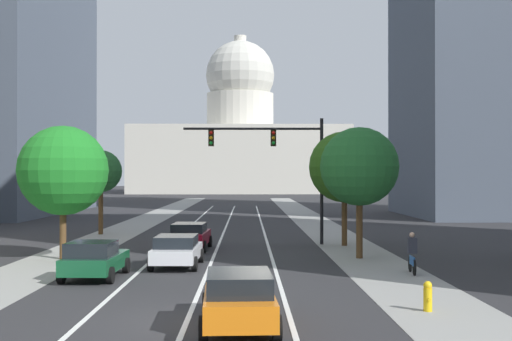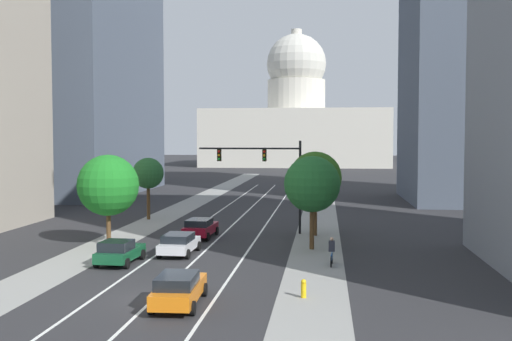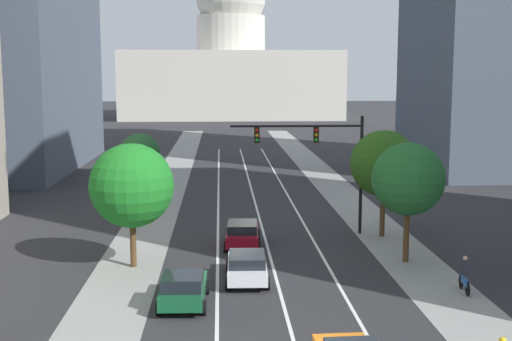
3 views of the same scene
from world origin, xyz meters
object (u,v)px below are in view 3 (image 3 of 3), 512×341
object	(u,v)px
car_white	(247,266)
street_tree_far_right	(408,179)
street_tree_near_right	(384,164)
traffic_signal_mast	(322,151)
car_green	(184,288)
street_tree_near_left	(132,186)
street_tree_mid_left	(140,154)
capitol_building	(231,68)
car_crimson	(242,233)
cyclist	(465,275)

from	to	relation	value
car_white	street_tree_far_right	bearing A→B (deg)	-69.69
street_tree_near_right	traffic_signal_mast	bearing A→B (deg)	168.15
car_white	traffic_signal_mast	world-z (taller)	traffic_signal_mast
car_white	car_green	bearing A→B (deg)	140.56
traffic_signal_mast	street_tree_near_left	bearing A→B (deg)	-148.08
car_white	street_tree_mid_left	bearing A→B (deg)	24.55
street_tree_near_right	street_tree_far_right	bearing A→B (deg)	-91.22
car_green	street_tree_mid_left	world-z (taller)	street_tree_mid_left
capitol_building	car_white	distance (m)	129.33
capitol_building	street_tree_near_right	world-z (taller)	capitol_building
car_crimson	capitol_building	bearing A→B (deg)	2.04
cyclist	street_tree_mid_left	world-z (taller)	street_tree_mid_left
street_tree_mid_left	street_tree_near_left	size ratio (longest dim) A/B	0.90
capitol_building	car_crimson	xyz separation A→B (m)	(-1.45, -122.13, -10.77)
car_crimson	street_tree_far_right	bearing A→B (deg)	-111.11
capitol_building	street_tree_near_right	size ratio (longest dim) A/B	7.49
traffic_signal_mast	street_tree_near_left	size ratio (longest dim) A/B	1.27
car_crimson	street_tree_mid_left	world-z (taller)	street_tree_mid_left
cyclist	street_tree_mid_left	bearing A→B (deg)	46.37
street_tree_far_right	capitol_building	bearing A→B (deg)	93.26
cyclist	street_tree_near_right	world-z (taller)	street_tree_near_right
capitol_building	traffic_signal_mast	distance (m)	119.53
street_tree_mid_left	car_white	bearing A→B (deg)	-66.97
car_crimson	street_tree_far_right	xyz separation A→B (m)	(8.62, -3.81, 3.71)
street_tree_far_right	traffic_signal_mast	bearing A→B (deg)	118.42
car_white	car_green	xyz separation A→B (m)	(-2.89, -3.33, 0.01)
car_green	cyclist	size ratio (longest dim) A/B	2.39
cyclist	street_tree_near_right	xyz separation A→B (m)	(-1.18, 11.04, 3.69)
street_tree_near_left	street_tree_mid_left	bearing A→B (deg)	94.90
capitol_building	car_crimson	bearing A→B (deg)	-90.68
street_tree_mid_left	street_tree_near_left	bearing A→B (deg)	-85.10
car_white	street_tree_far_right	world-z (taller)	street_tree_far_right
cyclist	street_tree_near_left	size ratio (longest dim) A/B	0.27
cyclist	street_tree_far_right	distance (m)	6.47
street_tree_near_right	street_tree_mid_left	bearing A→B (deg)	154.05
traffic_signal_mast	capitol_building	bearing A→B (deg)	91.72
street_tree_near_left	car_crimson	bearing A→B (deg)	34.15
cyclist	car_white	bearing A→B (deg)	81.41
street_tree_far_right	cyclist	bearing A→B (deg)	-75.91
car_white	car_crimson	size ratio (longest dim) A/B	0.98
capitol_building	car_green	world-z (taller)	capitol_building
traffic_signal_mast	car_white	bearing A→B (deg)	-117.78
street_tree_near_right	street_tree_mid_left	xyz separation A→B (m)	(-15.73, 7.65, -0.22)
capitol_building	street_tree_near_left	xyz separation A→B (m)	(-7.26, -126.07, -7.26)
car_white	car_crimson	xyz separation A→B (m)	(-0.00, 6.74, 0.03)
capitol_building	traffic_signal_mast	size ratio (longest dim) A/B	6.01
capitol_building	street_tree_near_left	bearing A→B (deg)	-93.30
car_green	car_crimson	world-z (taller)	car_green
traffic_signal_mast	cyclist	xyz separation A→B (m)	(4.89, -11.82, -4.43)
traffic_signal_mast	cyclist	size ratio (longest dim) A/B	4.80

